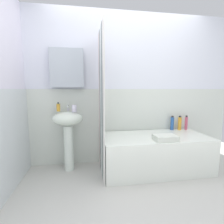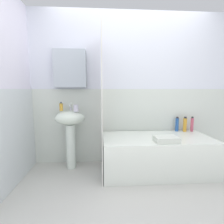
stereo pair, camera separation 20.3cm
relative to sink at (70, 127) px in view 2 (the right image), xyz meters
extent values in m
cube|color=beige|center=(0.93, -1.03, -0.66)|extent=(4.80, 5.60, 0.04)
cube|color=white|center=(0.93, 0.24, 0.56)|extent=(3.60, 0.05, 2.40)
cube|color=silver|center=(0.93, 0.21, -0.04)|extent=(3.60, 0.02, 1.20)
cube|color=silver|center=(0.00, 0.15, 0.86)|extent=(0.48, 0.12, 0.56)
cube|color=silver|center=(-0.61, -0.69, -0.04)|extent=(0.02, 1.81, 1.20)
cylinder|color=white|center=(0.00, 0.00, -0.30)|extent=(0.14, 0.14, 0.67)
ellipsoid|color=white|center=(0.00, 0.00, 0.13)|extent=(0.44, 0.34, 0.20)
cylinder|color=silver|center=(0.00, 0.10, 0.26)|extent=(0.03, 0.03, 0.05)
cylinder|color=silver|center=(0.00, 0.05, 0.31)|extent=(0.02, 0.10, 0.02)
sphere|color=silver|center=(0.00, 0.10, 0.34)|extent=(0.03, 0.03, 0.03)
cylinder|color=gold|center=(-0.14, 0.07, 0.29)|extent=(0.05, 0.05, 0.11)
sphere|color=#1E1F2B|center=(-0.14, 0.07, 0.36)|extent=(0.02, 0.02, 0.02)
cylinder|color=silver|center=(0.10, -0.03, 0.28)|extent=(0.07, 0.07, 0.10)
cube|color=white|center=(1.26, -0.18, -0.38)|extent=(1.55, 0.74, 0.51)
cube|color=white|center=(0.47, -0.48, 0.36)|extent=(0.01, 0.15, 2.00)
cube|color=gray|center=(0.47, -0.33, 0.36)|extent=(0.01, 0.15, 2.00)
cube|color=white|center=(0.47, -0.18, 0.36)|extent=(0.01, 0.15, 2.00)
cube|color=gray|center=(0.47, -0.03, 0.36)|extent=(0.01, 0.15, 2.00)
cube|color=white|center=(0.47, 0.12, 0.36)|extent=(0.01, 0.15, 2.00)
cylinder|color=#C0506B|center=(1.94, 0.10, -0.02)|extent=(0.05, 0.05, 0.22)
cylinder|color=#232A26|center=(1.94, 0.10, 0.10)|extent=(0.03, 0.03, 0.02)
cylinder|color=gold|center=(1.82, 0.10, -0.02)|extent=(0.06, 0.06, 0.22)
cylinder|color=#1F202C|center=(1.82, 0.10, 0.10)|extent=(0.04, 0.04, 0.02)
cylinder|color=#2B5AA6|center=(1.70, 0.13, -0.02)|extent=(0.06, 0.06, 0.21)
cylinder|color=#29232A|center=(1.70, 0.13, 0.10)|extent=(0.04, 0.04, 0.02)
cube|color=silver|center=(1.30, -0.42, -0.09)|extent=(0.30, 0.21, 0.07)
camera|label=1|loc=(0.25, -2.47, 0.55)|focal=27.09mm
camera|label=2|loc=(0.46, -2.50, 0.55)|focal=27.09mm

